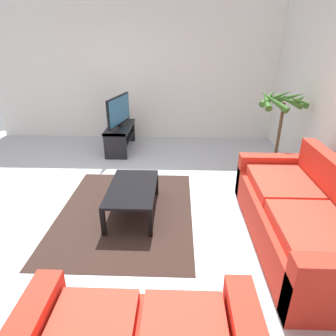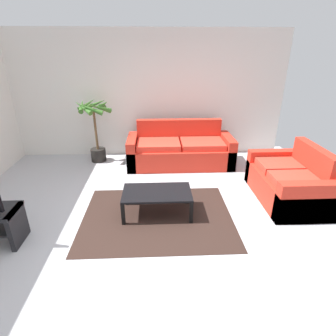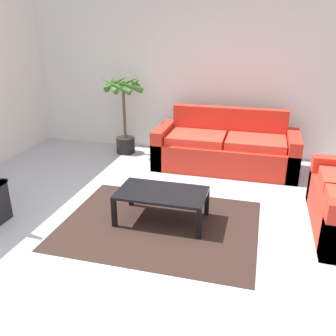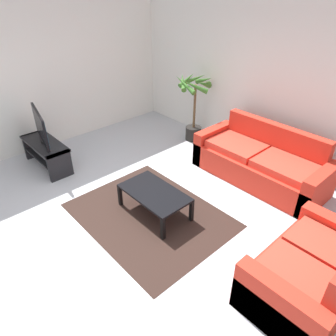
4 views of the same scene
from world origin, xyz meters
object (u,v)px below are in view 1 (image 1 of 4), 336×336
Objects in this scene: coffee_table at (132,190)px; tv_stand at (120,134)px; couch_main at (301,218)px; tv at (119,110)px; potted_palm at (278,130)px.

tv_stand is at bearing -165.79° from coffee_table.
tv_stand is at bearing -138.51° from couch_main.
coffee_table is (2.29, 0.58, 0.01)m from tv_stand.
tv reaches higher than couch_main.
tv is 2.41m from coffee_table.
couch_main is 1.60× the size of potted_palm.
potted_palm is (-1.79, 0.24, 0.44)m from couch_main.
couch_main is at bearing 75.04° from coffee_table.
couch_main reaches higher than coffee_table.
potted_palm is at bearing 121.02° from coffee_table.
potted_palm is at bearing 172.23° from couch_main.
couch_main is at bearing 41.49° from tv_stand.
potted_palm reaches higher than tv_stand.
couch_main is 3.73m from tv_stand.
potted_palm reaches higher than couch_main.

